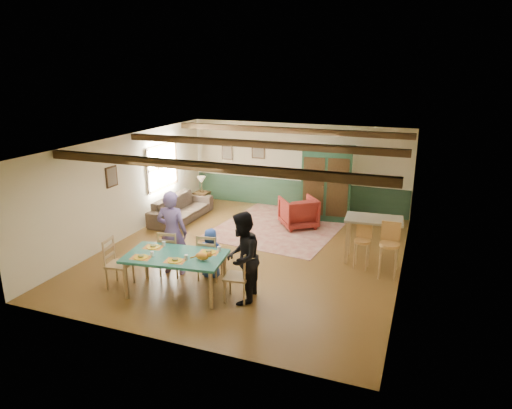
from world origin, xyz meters
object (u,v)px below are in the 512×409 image
(dining_chair_end_right, at_px, (237,275))
(bar_stool_left, at_px, (362,246))
(counter_table, at_px, (372,240))
(dining_chair_far_right, at_px, (210,256))
(sofa, at_px, (181,208))
(dining_table, at_px, (176,274))
(person_man, at_px, (172,233))
(table_lamp, at_px, (202,184))
(armoire, at_px, (326,183))
(end_table, at_px, (202,200))
(bar_stool_right, at_px, (389,251))
(dining_chair_far_left, at_px, (172,252))
(dining_chair_end_left, at_px, (119,263))
(armchair, at_px, (298,212))
(person_woman, at_px, (242,258))
(person_child, at_px, (211,253))
(cat, at_px, (202,256))

(dining_chair_end_right, bearing_deg, bar_stool_left, 131.79)
(counter_table, bearing_deg, bar_stool_left, -111.74)
(dining_chair_far_right, relative_size, sofa, 0.44)
(dining_chair_end_right, bearing_deg, sofa, -146.26)
(dining_table, distance_m, sofa, 4.69)
(counter_table, bearing_deg, dining_chair_end_right, -128.18)
(sofa, xyz_separation_m, counter_table, (5.68, -1.15, 0.19))
(person_man, bearing_deg, sofa, -70.47)
(dining_chair_far_right, relative_size, table_lamp, 2.06)
(bar_stool_left, bearing_deg, person_man, -153.73)
(dining_chair_far_right, relative_size, person_man, 0.55)
(armoire, bearing_deg, end_table, 177.86)
(sofa, height_order, bar_stool_right, bar_stool_right)
(dining_chair_far_right, bearing_deg, dining_chair_far_left, 0.00)
(dining_chair_end_right, bearing_deg, counter_table, 134.24)
(dining_chair_end_right, height_order, person_man, person_man)
(dining_chair_end_left, height_order, armchair, dining_chair_end_left)
(person_man, relative_size, person_woman, 1.05)
(sofa, bearing_deg, counter_table, -100.69)
(armchair, bearing_deg, dining_chair_far_right, 40.91)
(bar_stool_left, bearing_deg, dining_chair_far_right, -148.08)
(sofa, bearing_deg, dining_chair_end_right, -137.89)
(dining_table, height_order, sofa, dining_table)
(end_table, height_order, table_lamp, table_lamp)
(dining_chair_far_right, distance_m, person_woman, 1.27)
(end_table, distance_m, bar_stool_right, 6.77)
(person_woman, bearing_deg, dining_chair_end_left, -90.00)
(dining_chair_end_left, relative_size, table_lamp, 2.06)
(armoire, relative_size, armchair, 2.30)
(dining_chair_far_right, bearing_deg, person_child, -90.00)
(sofa, distance_m, counter_table, 5.80)
(dining_chair_end_right, xyz_separation_m, table_lamp, (-3.41, 5.13, 0.28))
(dining_table, bearing_deg, end_table, 112.27)
(dining_table, bearing_deg, dining_chair_end_right, 7.58)
(dining_chair_end_right, relative_size, person_child, 0.95)
(dining_chair_end_left, distance_m, table_lamp, 5.55)
(dining_chair_far_left, relative_size, bar_stool_right, 0.86)
(armchair, height_order, counter_table, counter_table)
(end_table, bearing_deg, sofa, -93.61)
(dining_table, distance_m, cat, 0.79)
(person_man, height_order, person_woman, person_man)
(dining_table, xyz_separation_m, person_man, (-0.54, 0.80, 0.53))
(table_lamp, bearing_deg, sofa, -93.61)
(dining_chair_end_right, height_order, armoire, armoire)
(person_child, bearing_deg, person_man, 0.00)
(armoire, bearing_deg, dining_table, -114.40)
(dining_chair_far_left, relative_size, person_man, 0.55)
(dining_chair_end_right, distance_m, sofa, 5.27)
(armchair, bearing_deg, bar_stool_right, 101.13)
(dining_chair_far_right, bearing_deg, armchair, -110.20)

